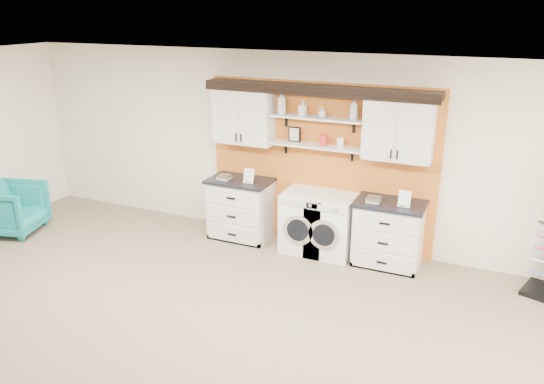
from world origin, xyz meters
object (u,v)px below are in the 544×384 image
at_px(base_cabinet_right, 388,233).
at_px(armchair, 12,209).
at_px(washer, 306,221).
at_px(base_cabinet_left, 241,208).
at_px(dryer, 331,225).

distance_m(base_cabinet_right, armchair, 5.78).
bearing_deg(washer, base_cabinet_left, 179.82).
relative_size(washer, armchair, 1.04).
height_order(base_cabinet_left, washer, base_cabinet_left).
relative_size(washer, dryer, 1.02).
relative_size(base_cabinet_left, dryer, 1.09).
height_order(washer, armchair, washer).
relative_size(base_cabinet_right, dryer, 1.07).
height_order(base_cabinet_left, armchair, base_cabinet_left).
distance_m(base_cabinet_left, dryer, 1.45).
bearing_deg(armchair, base_cabinet_right, -93.15).
distance_m(base_cabinet_left, washer, 1.07).
bearing_deg(base_cabinet_left, base_cabinet_right, 0.00).
bearing_deg(washer, dryer, 0.00).
xyz_separation_m(base_cabinet_right, washer, (-1.19, -0.00, -0.01)).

